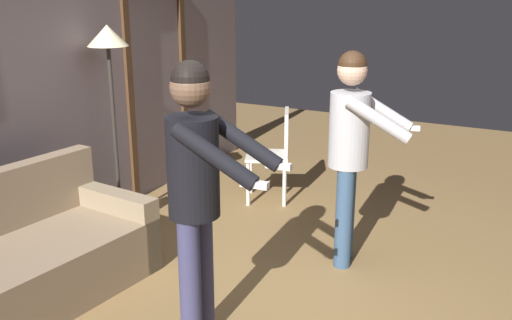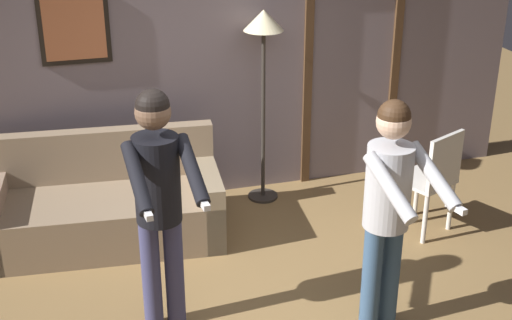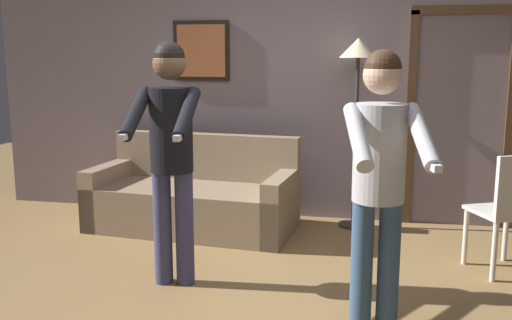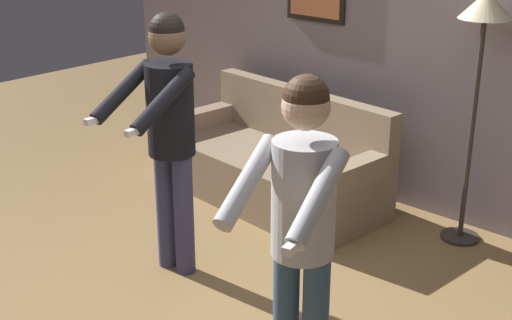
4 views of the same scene
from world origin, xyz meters
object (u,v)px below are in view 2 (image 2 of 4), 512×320
object	(u,v)px
torchiere_lamp	(264,42)
dining_chair_distant	(433,176)
couch	(106,209)
person_standing_right	(389,199)
person_standing_left	(158,191)

from	to	relation	value
torchiere_lamp	dining_chair_distant	bearing A→B (deg)	-41.37
couch	person_standing_right	world-z (taller)	person_standing_right
person_standing_right	torchiere_lamp	bearing A→B (deg)	95.25
person_standing_left	person_standing_right	xyz separation A→B (m)	(1.41, -0.43, -0.05)
torchiere_lamp	person_standing_left	distance (m)	2.14
person_standing_right	dining_chair_distant	size ratio (longest dim) A/B	1.78
person_standing_left	dining_chair_distant	world-z (taller)	person_standing_left
couch	person_standing_left	xyz separation A→B (m)	(0.27, -1.33, 0.77)
torchiere_lamp	person_standing_right	bearing A→B (deg)	-84.75
dining_chair_distant	couch	bearing A→B (deg)	166.00
person_standing_right	couch	bearing A→B (deg)	133.63
person_standing_right	dining_chair_distant	world-z (taller)	person_standing_right
couch	dining_chair_distant	bearing A→B (deg)	-14.00
dining_chair_distant	person_standing_right	bearing A→B (deg)	-131.51
torchiere_lamp	dining_chair_distant	world-z (taller)	torchiere_lamp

